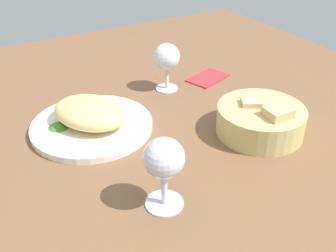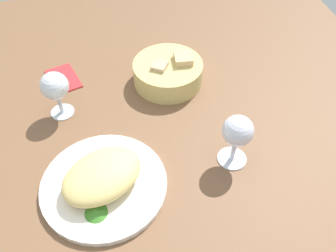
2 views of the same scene
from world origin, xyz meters
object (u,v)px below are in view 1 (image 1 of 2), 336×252
at_px(plate, 92,126).
at_px(wine_glass_far, 167,59).
at_px(wine_glass_near, 164,162).
at_px(folded_napkin, 208,77).
at_px(bread_basket, 261,120).

xyz_separation_m(plate, wine_glass_far, (-0.08, 0.23, 0.07)).
bearing_deg(wine_glass_near, folded_napkin, 136.49).
height_order(plate, bread_basket, bread_basket).
distance_m(bread_basket, wine_glass_near, 0.30).
height_order(wine_glass_near, folded_napkin, wine_glass_near).
relative_size(wine_glass_near, folded_napkin, 1.14).
relative_size(wine_glass_far, folded_napkin, 1.08).
xyz_separation_m(wine_glass_far, folded_napkin, (0.00, 0.13, -0.08)).
xyz_separation_m(wine_glass_near, wine_glass_far, (-0.36, 0.22, -0.00)).
relative_size(bread_basket, folded_napkin, 1.63).
bearing_deg(wine_glass_far, wine_glass_near, -30.76).
xyz_separation_m(plate, folded_napkin, (-0.08, 0.36, -0.00)).
bearing_deg(bread_basket, folded_napkin, 167.09).
relative_size(bread_basket, wine_glass_far, 1.51).
xyz_separation_m(wine_glass_near, folded_napkin, (-0.36, 0.34, -0.08)).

